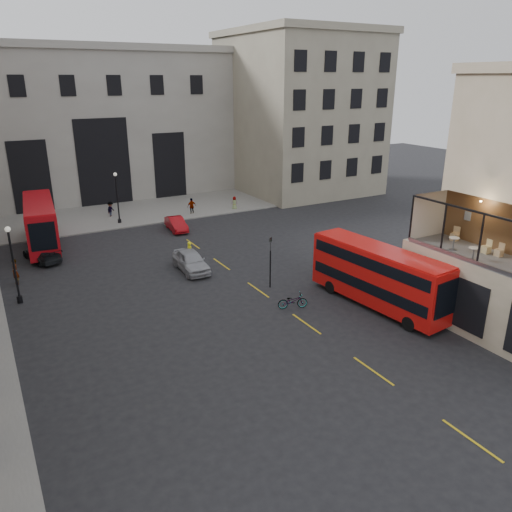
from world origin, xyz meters
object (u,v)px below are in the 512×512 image
street_lamp_b (118,201)px  bus_near (378,274)px  bicycle (293,301)px  cafe_chair_c (486,249)px  car_c (42,253)px  street_lamp_a (15,270)px  traffic_light_far (29,227)px  traffic_light_near (270,256)px  car_a (191,261)px  car_b (176,224)px  pedestrian_d (234,203)px  cafe_table_far (454,242)px  pedestrian_c (192,206)px  cafe_chair_b (499,252)px  bus_far (41,222)px  cafe_chair_d (455,236)px  cafe_table_mid (474,252)px  pedestrian_b (111,210)px  cyclist (190,252)px

street_lamp_b → bus_near: (9.50, -28.11, -0.13)m
bicycle → cafe_chair_c: (8.55, -7.33, 4.33)m
bus_near → car_c: bus_near is taller
bicycle → street_lamp_a: bearing=77.4°
bus_near → traffic_light_far: bearing=129.9°
traffic_light_near → car_a: traffic_light_near is taller
street_lamp_a → car_b: 18.80m
pedestrian_d → cafe_table_far: bearing=124.9°
traffic_light_far → street_lamp_a: street_lamp_a is taller
pedestrian_c → cafe_chair_b: 34.19m
pedestrian_c → cafe_chair_c: 33.48m
bus_far → car_b: (12.18, -0.94, -1.68)m
cafe_chair_d → cafe_chair_c: bearing=-98.5°
traffic_light_near → bus_far: bearing=126.0°
pedestrian_c → cafe_table_mid: (3.37, -33.25, 4.17)m
car_a → cafe_table_mid: cafe_table_mid is taller
bus_near → car_c: size_ratio=2.26×
bus_far → cafe_chair_c: (20.95, -28.80, 2.50)m
street_lamp_a → pedestrian_c: bearing=39.8°
cafe_chair_b → cafe_chair_c: cafe_chair_c is taller
street_lamp_b → traffic_light_near: bearing=-77.2°
street_lamp_b → pedestrian_b: (-0.12, 2.94, -1.52)m
pedestrian_d → cafe_chair_d: 30.16m
street_lamp_b → car_b: 6.93m
car_c → cafe_chair_b: size_ratio=5.90×
traffic_light_far → car_b: bearing=3.5°
pedestrian_c → car_c: bearing=20.9°
traffic_light_far → cafe_chair_b: size_ratio=4.93×
car_c → cafe_chair_d: (21.93, -22.45, 4.20)m
street_lamp_a → pedestrian_d: size_ratio=3.49×
car_b → street_lamp_a: bearing=-140.0°
street_lamp_b → pedestrian_c: 8.14m
cyclist → pedestrian_b: 17.30m
cafe_chair_d → bus_far: bearing=129.2°
car_a → cafe_table_far: (10.54, -15.55, 4.30)m
car_c → cafe_chair_d: 31.67m
bus_far → pedestrian_c: size_ratio=5.80×
pedestrian_b → bus_far: bearing=177.3°
street_lamp_b → bus_near: size_ratio=0.52×
car_c → cafe_chair_b: bearing=114.9°
traffic_light_near → pedestrian_c: size_ratio=2.07×
street_lamp_a → cafe_table_far: cafe_table_far is taller
cafe_chair_b → car_c: bearing=130.1°
pedestrian_d → street_lamp_b: bearing=34.7°
cyclist → pedestrian_d: bearing=-52.1°
traffic_light_near → street_lamp_b: 22.56m
pedestrian_b → cafe_chair_d: 36.25m
pedestrian_c → cafe_chair_d: (5.44, -30.26, 3.95)m
car_a → cafe_chair_c: cafe_chair_c is taller
street_lamp_b → cafe_table_mid: 35.41m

